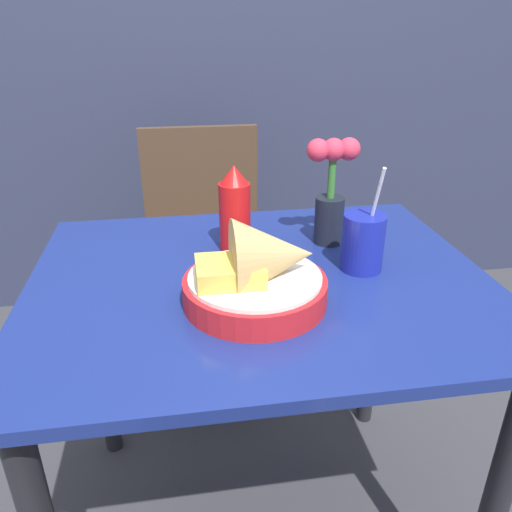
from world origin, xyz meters
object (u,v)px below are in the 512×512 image
food_basket (261,275)px  drink_cup (363,244)px  chair_far_window (204,236)px  ketchup_bottle (235,210)px  flower_vase (331,190)px

food_basket → drink_cup: bearing=24.3°
chair_far_window → ketchup_bottle: bearing=-85.6°
flower_vase → chair_far_window: bearing=114.4°
food_basket → ketchup_bottle: bearing=94.3°
ketchup_bottle → flower_vase: bearing=1.4°
chair_far_window → flower_vase: 0.72m
drink_cup → ketchup_bottle: bearing=151.0°
chair_far_window → ketchup_bottle: size_ratio=4.51×
chair_far_window → food_basket: 0.87m
food_basket → drink_cup: size_ratio=1.17×
chair_far_window → food_basket: size_ratio=3.33×
chair_far_window → flower_vase: bearing=-65.6°
flower_vase → drink_cup: bearing=-78.4°
chair_far_window → ketchup_bottle: 0.66m
ketchup_bottle → food_basket: bearing=-85.7°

